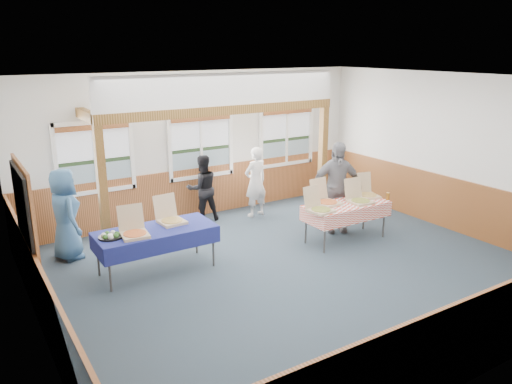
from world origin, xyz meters
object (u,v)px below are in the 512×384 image
person_grey (336,187)px  woman_black (202,188)px  table_right (346,207)px  man_blue (65,214)px  table_left (156,232)px  woman_white (256,182)px

person_grey → woman_black: bearing=156.0°
table_right → man_blue: bearing=175.4°
table_left → person_grey: (3.83, -0.11, 0.23)m
woman_black → table_right: bearing=131.7°
table_right → man_blue: 5.21m
woman_white → woman_black: size_ratio=1.08×
table_right → man_blue: (-4.81, 2.00, 0.13)m
woman_white → woman_black: (-1.15, 0.34, -0.06)m
woman_black → person_grey: person_grey is taller
table_right → person_grey: 0.60m
woman_white → woman_black: bearing=-23.9°
table_left → woman_white: 3.36m
person_grey → table_right: bearing=-87.2°
man_blue → person_grey: person_grey is taller
table_right → woman_white: 2.32m
woman_black → man_blue: bearing=16.3°
person_grey → table_left: bearing=-160.5°
table_left → woman_white: size_ratio=1.26×
woman_white → person_grey: bearing=110.2°
person_grey → man_blue: bearing=-175.4°
table_right → woman_black: 3.15m
man_blue → person_grey: 5.20m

